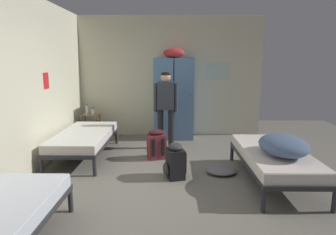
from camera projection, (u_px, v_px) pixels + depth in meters
ground_plane at (168, 185)px, 4.22m from camera, size 9.38×9.38×0.00m
room_backdrop at (101, 82)px, 5.20m from camera, size 4.37×5.92×2.82m
locker_bank at (174, 97)px, 6.63m from camera, size 0.90×0.55×2.07m
shelf_unit at (91, 124)px, 6.70m from camera, size 0.38×0.30×0.57m
bed_left_rear at (84, 137)px, 5.37m from camera, size 0.90×1.90×0.49m
bed_right at (274, 157)px, 4.28m from camera, size 0.90×1.90×0.49m
bedding_heap at (283, 145)px, 4.01m from camera, size 0.65×0.83×0.28m
person_traveler at (166, 103)px, 5.82m from camera, size 0.50×0.20×1.58m
water_bottle at (87, 110)px, 6.65m from camera, size 0.07×0.07×0.24m
lotion_bottle at (93, 111)px, 6.60m from camera, size 0.06×0.06×0.17m
backpack_maroon at (156, 145)px, 5.32m from camera, size 0.38×0.39×0.55m
backpack_black at (175, 162)px, 4.43m from camera, size 0.39×0.37×0.55m
clothes_pile_grey at (221, 170)px, 4.64m from camera, size 0.49×0.42×0.10m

